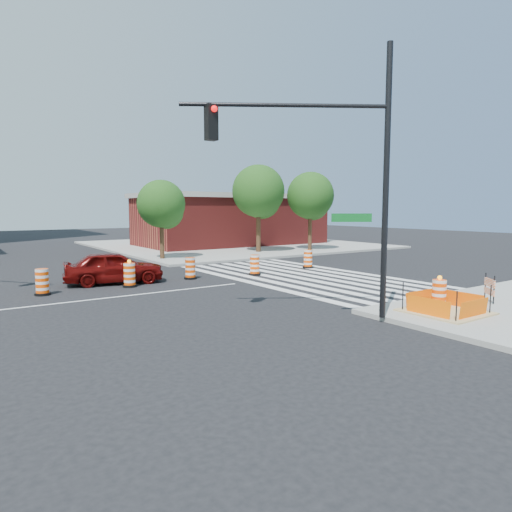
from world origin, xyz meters
name	(u,v)px	position (x,y,z in m)	size (l,w,h in m)	color
ground	(69,302)	(0.00, 0.00, 0.00)	(120.00, 120.00, 0.00)	black
sidewalk_ne	(232,245)	(18.00, 18.00, 0.07)	(22.00, 22.00, 0.15)	gray
crosswalk_east	(302,276)	(10.95, 0.00, 0.01)	(6.75, 13.50, 0.01)	silver
lane_centerline	(69,302)	(0.00, 0.00, 0.01)	(14.00, 0.12, 0.01)	silver
excavation_pit	(445,310)	(9.00, -9.00, 0.22)	(2.20, 2.20, 0.90)	tan
brick_storefront	(231,220)	(18.00, 18.00, 2.32)	(16.50, 8.50, 4.60)	maroon
red_coupe	(114,267)	(2.65, 3.16, 0.73)	(1.72, 4.27, 1.46)	#540807
signal_pole_se	(330,157)	(5.55, -7.41, 4.79)	(5.09, 3.24, 7.81)	black
pit_drum	(439,295)	(9.34, -8.54, 0.59)	(0.54, 0.54, 1.07)	black
barricade	(490,287)	(11.68, -8.92, 0.68)	(0.56, 0.64, 0.96)	#FF4A05
tree_north_c	(162,207)	(8.00, 10.23, 3.44)	(3.07, 3.02, 5.14)	#382314
tree_north_d	(259,194)	(15.68, 10.45, 4.36)	(3.84, 3.83, 6.50)	#382314
tree_north_e	(310,198)	(19.95, 9.59, 4.11)	(3.60, 3.60, 6.12)	#382314
median_drum_3	(42,283)	(-0.51, 2.01, 0.48)	(0.60, 0.60, 1.02)	black
median_drum_4	(130,276)	(2.90, 1.89, 0.49)	(0.60, 0.60, 1.18)	black
median_drum_5	(190,269)	(6.03, 2.39, 0.48)	(0.60, 0.60, 1.02)	black
median_drum_6	(255,266)	(9.24, 1.66, 0.48)	(0.60, 0.60, 1.02)	black
median_drum_7	(308,260)	(13.25, 2.21, 0.48)	(0.60, 0.60, 1.02)	black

